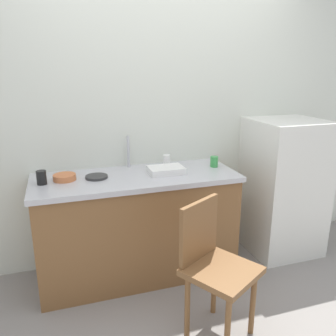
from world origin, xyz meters
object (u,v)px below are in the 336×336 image
Objects in this scene: cup_green at (214,162)px; chair at (214,264)px; cup_black at (42,178)px; dish_tray at (166,170)px; terracotta_bowl at (65,177)px; hotplate at (97,177)px; refrigerator at (283,187)px; cup_white at (167,161)px.

chair is at bearing -114.41° from cup_green.
chair is at bearing -38.91° from cup_black.
cup_green is at bearing 5.68° from dish_tray.
terracotta_bowl is 1.87× the size of cup_green.
chair is 8.76× the size of cup_black.
cup_black is at bearing -163.52° from terracotta_bowl.
refrigerator is at bearing -0.79° from hotplate.
chair is at bearing -45.45° from terracotta_bowl.
cup_green is at bearing 177.44° from refrigerator.
refrigerator reaches higher than dish_tray.
cup_green is 0.89× the size of cup_black.
cup_green reaches higher than dish_tray.
terracotta_bowl is 1.23m from cup_green.
chair is at bearing -53.78° from hotplate.
terracotta_bowl is 0.86m from cup_white.
cup_white is (0.06, 0.19, 0.02)m from dish_tray.
cup_green is (-0.70, 0.03, 0.29)m from refrigerator.
cup_white reaches higher than cup_green.
chair is 1.27m from terracotta_bowl.
terracotta_bowl is 0.17m from cup_black.
cup_green is (0.38, 0.84, 0.42)m from chair.
cup_white is at bearing 70.83° from dish_tray.
chair is 8.92× the size of cup_white.
chair and hotplate have the same top height.
refrigerator reaches higher than chair.
hotplate is at bearing 176.24° from dish_tray.
dish_tray is 1.65× the size of hotplate.
terracotta_bowl is 0.99× the size of hotplate.
cup_black is at bearing -176.76° from hotplate.
terracotta_bowl reaches higher than chair.
refrigerator is at bearing 6.53° from chair.
cup_black is (-1.39, -0.03, 0.01)m from cup_green.
refrigerator is 0.76m from cup_green.
refrigerator is 1.18m from dish_tray.
hotplate is 1.70× the size of cup_white.
refrigerator is 1.71m from hotplate.
chair is 5.27× the size of terracotta_bowl.
dish_tray is at bearing -4.46° from terracotta_bowl.
cup_white is 0.41m from cup_green.
hotplate is at bearing 179.21° from refrigerator.
chair is 1.01m from cup_green.
refrigerator is at bearing -9.14° from cup_white.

